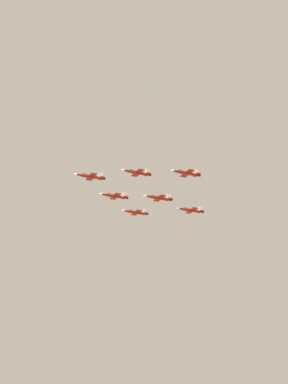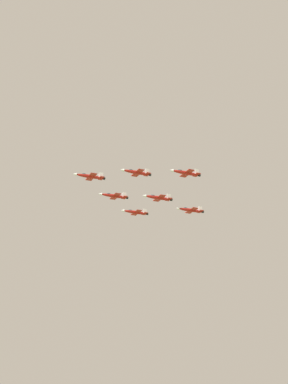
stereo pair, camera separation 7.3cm
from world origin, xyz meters
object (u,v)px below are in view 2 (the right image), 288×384
(jet_right_outer, at_px, (135,212))
(jet_left_outer, at_px, (186,173))
(jet_left_wingman, at_px, (136,172))
(jet_right_wingman, at_px, (114,196))
(jet_trailing, at_px, (190,210))
(jet_lead, at_px, (90,176))
(jet_slot_rear, at_px, (158,198))

(jet_right_outer, bearing_deg, jet_left_outer, 89.25)
(jet_left_wingman, relative_size, jet_right_outer, 0.97)
(jet_left_wingman, relative_size, jet_right_wingman, 0.95)
(jet_right_outer, bearing_deg, jet_trailing, 119.72)
(jet_right_wingman, relative_size, jet_right_outer, 1.02)
(jet_lead, xyz_separation_m, jet_slot_rear, (-20.51, 24.74, -5.11))
(jet_lead, xyz_separation_m, jet_left_outer, (0.52, 42.18, -3.75))
(jet_left_outer, bearing_deg, jet_right_wingman, -69.21)
(jet_right_outer, relative_size, jet_slot_rear, 0.98)
(jet_right_outer, xyz_separation_m, jet_trailing, (10.77, 29.81, -5.51))
(jet_slot_rear, height_order, jet_trailing, jet_slot_rear)
(jet_left_wingman, xyz_separation_m, jet_slot_rear, (-20.77, 3.65, -4.26))
(jet_lead, bearing_deg, jet_slot_rear, -178.96)
(jet_left_wingman, bearing_deg, jet_trailing, -158.09)
(jet_right_wingman, xyz_separation_m, jet_slot_rear, (0.26, 21.09, -3.27))
(jet_right_wingman, xyz_separation_m, jet_left_outer, (21.29, 38.53, -1.91))
(jet_slot_rear, xyz_separation_m, jet_trailing, (-10.26, 12.37, -3.65))
(jet_left_outer, distance_m, jet_right_outer, 54.64)
(jet_slot_rear, bearing_deg, jet_left_wingman, 40.45)
(jet_left_wingman, distance_m, jet_trailing, 35.81)
(jet_right_wingman, distance_m, jet_slot_rear, 21.34)
(jet_lead, height_order, jet_left_wingman, jet_lead)
(jet_right_wingman, xyz_separation_m, jet_right_outer, (-20.77, 3.65, -1.41))
(jet_left_outer, height_order, jet_right_outer, jet_right_outer)
(jet_left_wingman, relative_size, jet_left_outer, 0.99)
(jet_left_wingman, xyz_separation_m, jet_trailing, (-31.03, 16.02, -7.91))
(jet_left_wingman, bearing_deg, jet_left_outer, 138.52)
(jet_left_outer, bearing_deg, jet_trailing, -121.09)
(jet_left_outer, distance_m, jet_trailing, 32.09)
(jet_trailing, bearing_deg, jet_left_outer, 60.20)
(jet_right_wingman, height_order, jet_right_outer, jet_right_wingman)
(jet_left_wingman, xyz_separation_m, jet_right_wingman, (-21.03, -17.44, -0.99))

